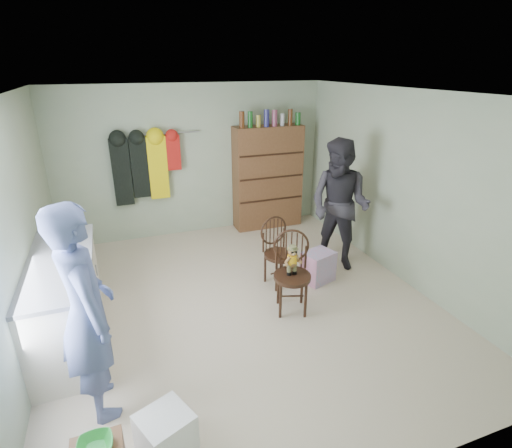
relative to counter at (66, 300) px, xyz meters
name	(u,v)px	position (x,y,z in m)	size (l,w,h in m)	color
ground_plane	(243,303)	(1.95, 0.00, -0.47)	(5.00, 5.00, 0.00)	beige
room_walls	(227,169)	(1.95, 0.53, 1.11)	(5.00, 5.00, 5.00)	#ACBB9D
counter	(66,300)	(0.00, 0.00, 0.00)	(0.64, 1.86, 0.94)	silver
bowl	(95,446)	(0.29, -1.96, 0.03)	(0.23, 0.23, 0.06)	green
plastic_tub	(166,434)	(0.75, -1.74, -0.30)	(0.37, 0.35, 0.35)	white
chair_front	(292,267)	(2.46, -0.30, 0.09)	(0.55, 0.55, 0.99)	black
chair_far	(278,249)	(2.55, 0.33, 0.02)	(0.47, 0.47, 0.92)	black
striped_bag	(318,267)	(3.09, 0.17, -0.26)	(0.40, 0.31, 0.43)	pink
person_left	(86,313)	(0.29, -1.08, 0.47)	(0.68, 0.45, 1.88)	#54629A
person_right	(340,205)	(3.56, 0.49, 0.46)	(0.90, 0.70, 1.86)	#2D2B33
dresser	(268,177)	(3.20, 2.30, 0.44)	(1.20, 0.39, 2.08)	brown
coat_rack	(144,167)	(1.12, 2.38, 0.78)	(1.42, 0.12, 1.09)	#99999E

